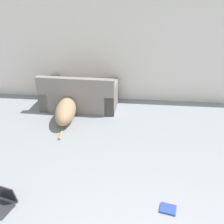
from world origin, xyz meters
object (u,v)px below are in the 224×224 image
Objects in this scene: couch at (80,96)px; dog at (66,110)px; laptop_open at (3,200)px; book_blue at (168,209)px.

couch is 0.62m from dog.
dog is 4.18× the size of laptop_open.
laptop_open is at bearing 170.40° from dog.
book_blue is at bearing -145.29° from dog.
book_blue is at bearing 17.77° from laptop_open.
couch is at bearing 121.23° from book_blue.
couch is 2.91m from laptop_open.
couch is 3.23m from book_blue.
dog is 2.83m from book_blue.
laptop_open is 1.99m from book_blue.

